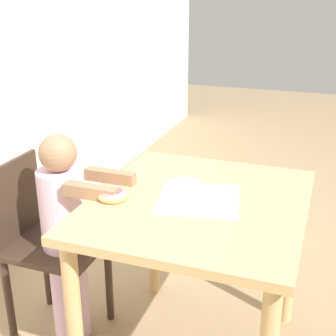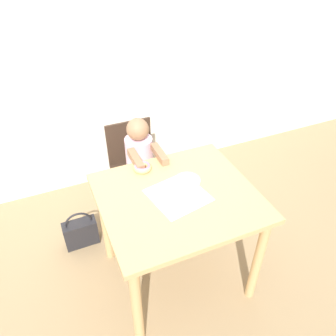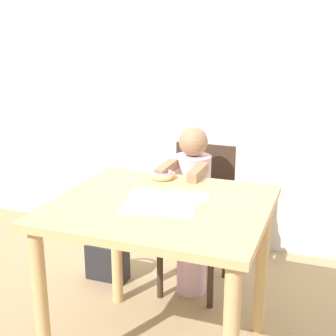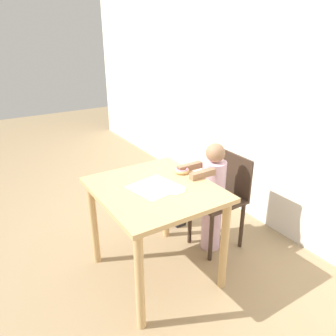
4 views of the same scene
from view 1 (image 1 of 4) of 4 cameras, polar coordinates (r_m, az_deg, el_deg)
name	(u,v)px [view 1 (image 1 of 4)]	position (r m, az deg, el deg)	size (l,w,h in m)	color
dining_table	(198,229)	(1.88, 3.67, -7.43)	(0.92, 0.82, 0.78)	tan
chair	(46,246)	(2.22, -14.68, -9.13)	(0.36, 0.42, 0.84)	#38281E
child_figure	(67,237)	(2.13, -12.25, -8.26)	(0.22, 0.40, 0.99)	silver
donut	(113,194)	(1.83, -6.77, -3.20)	(0.12, 0.12, 0.04)	#DBB270
napkin	(199,199)	(1.83, 3.79, -3.82)	(0.36, 0.36, 0.00)	white
plate	(183,185)	(1.95, 1.85, -2.06)	(0.16, 0.16, 0.01)	white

